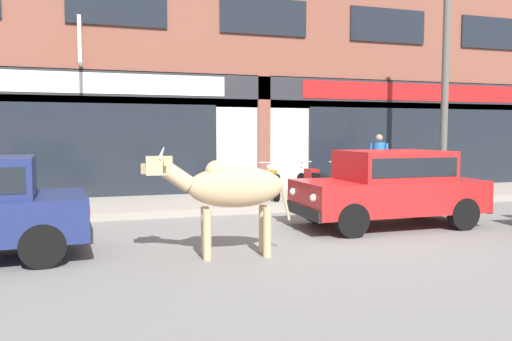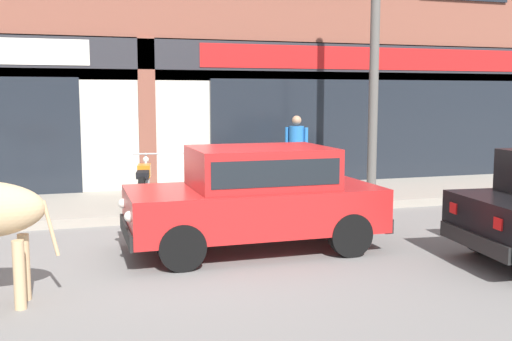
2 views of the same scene
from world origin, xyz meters
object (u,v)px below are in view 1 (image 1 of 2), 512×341
(motorcycle_0, at_px, (272,183))
(motorcycle_1, at_px, (314,181))
(motorcycle_2, at_px, (348,181))
(pedestrian, at_px, (379,157))
(motorcycle_3, at_px, (383,179))
(cow, at_px, (229,188))
(utility_pole, at_px, (445,86))
(car_0, at_px, (390,184))

(motorcycle_0, distance_m, motorcycle_1, 1.15)
(motorcycle_2, xyz_separation_m, pedestrian, (1.19, 0.51, 0.60))
(motorcycle_2, xyz_separation_m, motorcycle_3, (1.09, 0.12, 0.00))
(cow, xyz_separation_m, pedestrian, (5.62, 5.25, 0.14))
(cow, distance_m, pedestrian, 7.69)
(motorcycle_2, height_order, utility_pole, utility_pole)
(car_0, xyz_separation_m, pedestrian, (2.09, 3.87, 0.33))
(motorcycle_3, bearing_deg, car_0, -119.67)
(utility_pole, bearing_deg, car_0, -141.42)
(car_0, xyz_separation_m, motorcycle_3, (1.98, 3.48, -0.27))
(motorcycle_1, distance_m, motorcycle_2, 0.92)
(cow, relative_size, motorcycle_1, 1.19)
(motorcycle_2, distance_m, utility_pole, 3.43)
(cow, xyz_separation_m, motorcycle_0, (2.37, 4.89, -0.46))
(car_0, height_order, pedestrian, pedestrian)
(motorcycle_1, height_order, motorcycle_2, same)
(motorcycle_0, distance_m, motorcycle_3, 3.15)
(cow, relative_size, utility_pole, 0.38)
(motorcycle_3, distance_m, utility_pole, 2.88)
(pedestrian, distance_m, utility_pole, 2.53)
(motorcycle_1, height_order, pedestrian, pedestrian)
(motorcycle_1, relative_size, motorcycle_2, 1.00)
(car_0, distance_m, utility_pole, 4.57)
(cow, bearing_deg, pedestrian, 43.07)
(car_0, bearing_deg, cow, -158.69)
(car_0, height_order, motorcycle_1, car_0)
(motorcycle_1, bearing_deg, pedestrian, 8.89)
(cow, height_order, motorcycle_2, cow)
(motorcycle_0, height_order, motorcycle_3, same)
(car_0, xyz_separation_m, motorcycle_1, (-0.01, 3.55, -0.27))
(cow, height_order, motorcycle_1, cow)
(motorcycle_3, xyz_separation_m, utility_pole, (1.16, -0.97, 2.45))
(utility_pole, bearing_deg, motorcycle_3, 139.90)
(motorcycle_1, xyz_separation_m, utility_pole, (3.15, -1.04, 2.45))
(motorcycle_0, bearing_deg, cow, -115.84)
(cow, height_order, pedestrian, pedestrian)
(car_0, distance_m, motorcycle_0, 3.71)
(cow, height_order, motorcycle_0, cow)
(car_0, bearing_deg, utility_pole, 38.58)
(car_0, xyz_separation_m, motorcycle_2, (0.89, 3.36, -0.27))
(car_0, relative_size, motorcycle_1, 2.00)
(pedestrian, bearing_deg, motorcycle_1, -171.11)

